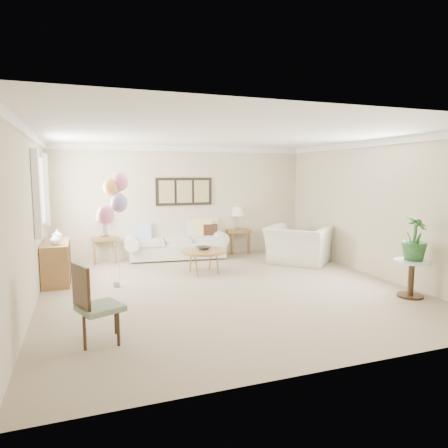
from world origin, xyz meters
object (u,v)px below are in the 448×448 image
at_px(armchair, 298,245).
at_px(accent_chair, 94,302).
at_px(balloon_cluster, 114,197).
at_px(sofa, 177,243).
at_px(coffee_table, 204,252).

height_order(armchair, accent_chair, accent_chair).
bearing_deg(balloon_cluster, accent_chair, -100.62).
bearing_deg(sofa, accent_chair, -114.32).
height_order(coffee_table, balloon_cluster, balloon_cluster).
xyz_separation_m(coffee_table, accent_chair, (-2.16, -2.76, 0.06)).
bearing_deg(armchair, sofa, 16.35).
bearing_deg(balloon_cluster, sofa, 53.04).
xyz_separation_m(accent_chair, balloon_cluster, (0.44, 2.33, 1.08)).
bearing_deg(coffee_table, sofa, 96.10).
bearing_deg(sofa, balloon_cluster, -126.96).
bearing_deg(balloon_cluster, armchair, 8.07).
relative_size(sofa, coffee_table, 2.72).
distance_m(accent_chair, balloon_cluster, 2.61).
distance_m(sofa, balloon_cluster, 2.84).
xyz_separation_m(coffee_table, balloon_cluster, (-1.72, -0.42, 1.13)).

